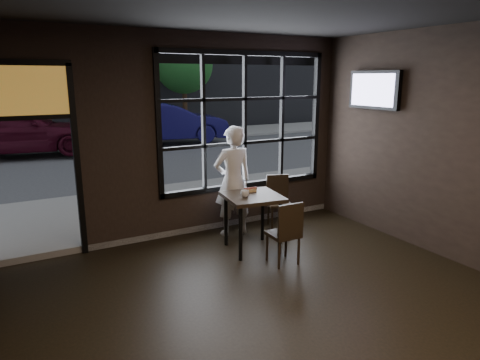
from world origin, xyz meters
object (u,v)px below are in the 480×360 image
chair_near (283,232)px  cafe_table (252,222)px  man (233,181)px  navy_car (168,123)px

chair_near → cafe_table: bearing=-76.2°
chair_near → man: 1.41m
cafe_table → navy_car: (2.39, 10.41, 0.42)m
man → chair_near: bearing=94.5°
cafe_table → navy_car: bearing=84.5°
man → navy_car: man is taller
cafe_table → chair_near: (0.14, -0.61, 0.02)m
chair_near → man: size_ratio=0.50×
cafe_table → man: (0.06, 0.73, 0.47)m
man → navy_car: size_ratio=0.40×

